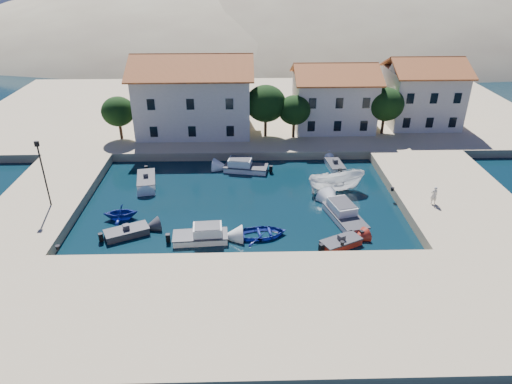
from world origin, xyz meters
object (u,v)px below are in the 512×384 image
pedestrian (434,195)px  building_right (423,90)px  building_mid (334,95)px  boat_east (336,191)px  building_left (194,93)px  lamppost (42,168)px  cabin_cruiser_east (345,216)px  rowboat_south (262,236)px  cabin_cruiser_south (200,236)px

pedestrian → building_right: bearing=-109.5°
building_mid → boat_east: 18.01m
building_left → boat_east: 23.15m
building_mid → lamppost: 36.21m
lamppost → pedestrian: size_ratio=3.62×
cabin_cruiser_east → building_right: bearing=-46.2°
building_left → boat_east: (15.58, -16.06, -5.94)m
rowboat_south → cabin_cruiser_east: (7.57, 2.44, 0.48)m
lamppost → cabin_cruiser_south: size_ratio=1.32×
building_left → cabin_cruiser_south: size_ratio=3.12×
cabin_cruiser_south → building_left: bearing=91.8°
cabin_cruiser_south → rowboat_south: 5.30m
cabin_cruiser_south → rowboat_south: cabin_cruiser_south is taller
rowboat_south → building_mid: bearing=-30.4°
lamppost → pedestrian: (35.18, -0.62, -2.89)m
building_mid → cabin_cruiser_south: 30.41m
building_right → cabin_cruiser_east: size_ratio=1.62×
boat_east → pedestrian: size_ratio=3.40×
rowboat_south → building_right: bearing=-48.6°
building_mid → lamppost: bearing=-144.6°
rowboat_south → boat_east: (7.78, 8.12, 0.00)m
building_right → building_mid: bearing=-175.2°
cabin_cruiser_south → pedestrian: size_ratio=2.74×
lamppost → building_mid: bearing=35.4°
rowboat_south → boat_east: bearing=-52.1°
building_right → boat_east: 23.75m
boat_east → pedestrian: pedestrian is taller
building_right → boat_east: (-14.42, -18.06, -5.47)m
building_right → pedestrian: size_ratio=5.49×
lamppost → boat_east: (27.08, 3.94, -4.75)m
building_mid → pedestrian: building_mid is taller
boat_east → building_left: bearing=34.9°
building_left → cabin_cruiser_east: 27.18m
building_left → cabin_cruiser_east: size_ratio=2.52×
cabin_cruiser_east → building_mid: bearing=-21.2°
building_left → lamppost: bearing=-119.9°
pedestrian → boat_east: bearing=-33.3°
building_right → lamppost: 46.98m
building_left → building_right: 30.07m
building_mid → cabin_cruiser_east: size_ratio=1.80×
lamppost → cabin_cruiser_south: bearing=-18.7°
lamppost → pedestrian: bearing=-1.0°
building_right → lamppost: bearing=-152.1°
building_right → cabin_cruiser_east: 28.34m
building_right → cabin_cruiser_east: bearing=-121.6°
building_mid → rowboat_south: 27.67m
building_right → rowboat_south: bearing=-130.3°
building_left → rowboat_south: (7.80, -24.19, -5.94)m
building_mid → building_right: building_right is taller
pedestrian → cabin_cruiser_east: bearing=3.8°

